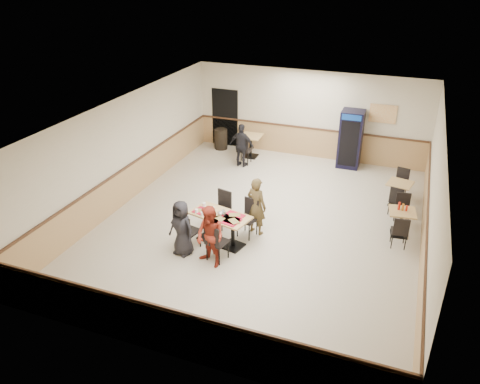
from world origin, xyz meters
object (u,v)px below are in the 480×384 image
at_px(diner_woman_left, 182,228).
at_px(diner_woman_right, 210,237).
at_px(back_table, 251,143).
at_px(pepsi_cooler, 350,139).
at_px(trash_bin, 221,139).
at_px(side_table_near, 401,219).
at_px(diner_man_opposite, 256,206).
at_px(lone_diner, 242,146).
at_px(side_table_far, 399,190).
at_px(main_table, 221,224).

distance_m(diner_woman_left, diner_woman_right, 0.83).
bearing_deg(back_table, diner_woman_right, -78.31).
height_order(pepsi_cooler, trash_bin, pepsi_cooler).
xyz_separation_m(side_table_near, back_table, (-5.25, 3.57, 0.07)).
relative_size(diner_man_opposite, lone_diner, 1.03).
height_order(diner_woman_right, lone_diner, diner_woman_right).
height_order(side_table_far, trash_bin, trash_bin).
relative_size(side_table_far, trash_bin, 1.03).
relative_size(diner_woman_right, pepsi_cooler, 0.77).
distance_m(lone_diner, trash_bin, 1.81).
distance_m(main_table, diner_woman_left, 1.01).
bearing_deg(pepsi_cooler, side_table_near, -64.59).
bearing_deg(side_table_far, diner_woman_left, -136.55).
xyz_separation_m(side_table_near, side_table_far, (-0.17, 1.66, 0.00)).
height_order(diner_man_opposite, side_table_far, diner_man_opposite).
distance_m(diner_woman_left, diner_man_opposite, 1.99).
xyz_separation_m(diner_woman_left, lone_diner, (-0.52, 5.35, 0.05)).
distance_m(diner_woman_right, back_table, 6.57).
bearing_deg(side_table_near, trash_bin, 148.99).
bearing_deg(diner_woman_left, trash_bin, 119.83).
relative_size(diner_woman_left, back_table, 1.74).
bearing_deg(trash_bin, side_table_near, -31.01).
relative_size(main_table, side_table_near, 2.21).
bearing_deg(main_table, side_table_far, 55.70).
bearing_deg(side_table_near, diner_woman_left, -150.61).
distance_m(diner_woman_left, side_table_far, 6.29).
xyz_separation_m(diner_woman_right, trash_bin, (-2.61, 6.78, -0.36)).
height_order(side_table_far, pepsi_cooler, pepsi_cooler).
height_order(lone_diner, pepsi_cooler, pepsi_cooler).
xyz_separation_m(diner_woman_left, side_table_far, (4.56, 4.32, -0.23)).
bearing_deg(main_table, diner_woman_right, -67.62).
relative_size(diner_woman_left, side_table_near, 1.91).
relative_size(diner_man_opposite, trash_bin, 2.05).
relative_size(diner_woman_left, pepsi_cooler, 0.72).
bearing_deg(lone_diner, diner_woman_left, 99.67).
relative_size(diner_woman_right, side_table_near, 2.05).
xyz_separation_m(main_table, side_table_far, (3.91, 3.57, -0.06)).
xyz_separation_m(side_table_far, pepsi_cooler, (-1.75, 2.31, 0.50)).
height_order(lone_diner, trash_bin, lone_diner).
relative_size(diner_woman_right, trash_bin, 1.98).
bearing_deg(lone_diner, pepsi_cooler, -154.89).
bearing_deg(side_table_near, side_table_far, 95.71).
distance_m(main_table, diner_man_opposite, 1.03).
relative_size(main_table, trash_bin, 2.13).
xyz_separation_m(lone_diner, side_table_near, (5.25, -2.69, -0.28)).
height_order(diner_man_opposite, lone_diner, diner_man_opposite).
bearing_deg(pepsi_cooler, side_table_far, -53.19).
bearing_deg(lone_diner, diner_woman_right, 107.58).
bearing_deg(main_table, diner_woman_left, -117.90).
height_order(diner_woman_right, pepsi_cooler, pepsi_cooler).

